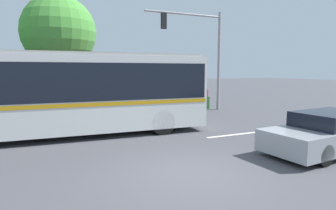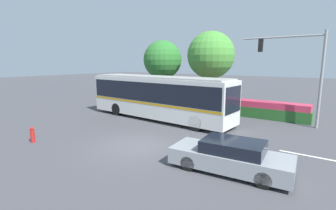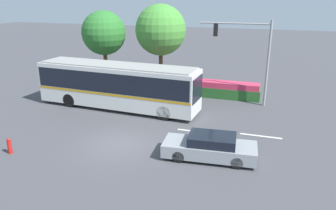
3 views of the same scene
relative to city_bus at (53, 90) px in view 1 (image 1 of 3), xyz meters
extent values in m
plane|color=#444449|center=(2.89, -5.50, -1.84)|extent=(140.00, 140.00, 0.00)
cube|color=silver|center=(-0.01, 0.00, -0.15)|extent=(12.07, 3.13, 2.89)
cube|color=black|center=(-0.01, 0.00, 0.31)|extent=(11.83, 3.16, 1.39)
cube|color=#C68C14|center=(-0.01, 0.00, -0.50)|extent=(11.95, 3.15, 0.14)
cube|color=black|center=(5.97, -0.33, 0.20)|extent=(0.18, 2.10, 1.62)
cube|color=#959592|center=(-0.01, 0.00, 1.35)|extent=(11.58, 2.91, 0.10)
cylinder|color=black|center=(4.10, 0.86, -1.34)|extent=(1.02, 0.35, 1.00)
cylinder|color=black|center=(3.98, -1.31, -1.34)|extent=(1.02, 0.35, 1.00)
cube|color=gray|center=(7.88, -5.65, -1.35)|extent=(4.78, 2.15, 0.65)
cube|color=black|center=(7.99, -5.64, -0.80)|extent=(2.45, 1.74, 0.46)
cylinder|color=black|center=(6.51, -6.54, -1.54)|extent=(0.62, 0.27, 0.60)
cylinder|color=black|center=(6.37, -5.02, -1.54)|extent=(0.62, 0.27, 0.60)
cylinder|color=black|center=(9.20, -4.77, -1.54)|extent=(0.62, 0.27, 0.60)
cylinder|color=gray|center=(10.15, 3.87, 1.28)|extent=(0.18, 0.18, 6.26)
cylinder|color=gray|center=(7.61, 3.87, 4.10)|extent=(5.08, 0.12, 0.12)
cube|color=black|center=(6.26, 3.87, 3.60)|extent=(0.30, 0.22, 0.90)
cylinder|color=red|center=(6.26, 3.99, 3.90)|extent=(0.18, 0.02, 0.18)
cylinder|color=yellow|center=(6.26, 3.99, 3.60)|extent=(0.18, 0.02, 0.18)
cylinder|color=green|center=(6.26, 3.99, 3.30)|extent=(0.18, 0.02, 0.18)
cube|color=#286028|center=(4.96, 4.96, -1.43)|extent=(9.71, 1.19, 0.83)
cube|color=#CC3351|center=(4.96, 4.96, -0.78)|extent=(9.51, 1.13, 0.47)
cylinder|color=brown|center=(0.71, 7.46, -0.19)|extent=(0.36, 0.36, 3.31)
sphere|color=#479338|center=(0.71, 7.46, 3.10)|extent=(4.52, 4.52, 4.52)
cube|color=silver|center=(6.51, -2.56, -1.84)|extent=(2.40, 0.16, 0.01)
cube|color=silver|center=(10.25, -2.04, -1.84)|extent=(2.40, 0.16, 0.01)
camera|label=1|loc=(-0.30, -11.48, 0.73)|focal=29.76mm
camera|label=2|loc=(11.17, -14.58, 2.43)|focal=26.29mm
camera|label=3|loc=(10.48, -20.34, 5.99)|focal=34.72mm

